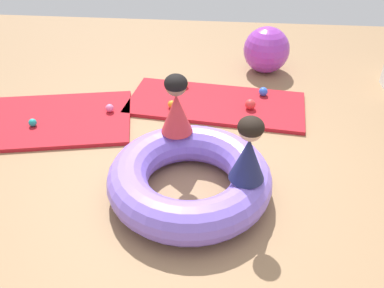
{
  "coord_description": "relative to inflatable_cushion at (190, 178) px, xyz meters",
  "views": [
    {
      "loc": [
        0.12,
        -2.53,
        2.17
      ],
      "look_at": [
        -0.12,
        0.07,
        0.34
      ],
      "focal_mm": 38.4,
      "sensor_mm": 36.0,
      "label": 1
    }
  ],
  "objects": [
    {
      "name": "ground_plane",
      "position": [
        0.12,
        0.13,
        -0.16
      ],
      "size": [
        8.0,
        8.0,
        0.0
      ],
      "primitive_type": "plane",
      "color": "#93704C"
    },
    {
      "name": "gym_mat_far_left",
      "position": [
        0.14,
        1.42,
        -0.14
      ],
      "size": [
        1.92,
        1.01,
        0.04
      ],
      "primitive_type": "cube",
      "rotation": [
        0.0,
        0.0,
        -0.11
      ],
      "color": "#B21923",
      "rests_on": "ground"
    },
    {
      "name": "gym_mat_far_right",
      "position": [
        -1.53,
        0.92,
        -0.14
      ],
      "size": [
        1.83,
        1.31,
        0.04
      ],
      "primitive_type": "cube",
      "rotation": [
        0.0,
        0.0,
        0.2
      ],
      "color": "#B21923",
      "rests_on": "ground"
    },
    {
      "name": "inflatable_cushion",
      "position": [
        0.0,
        0.0,
        0.0
      ],
      "size": [
        1.26,
        1.26,
        0.31
      ],
      "primitive_type": "torus",
      "color": "#8466E0",
      "rests_on": "ground"
    },
    {
      "name": "child_in_navy",
      "position": [
        0.42,
        -0.14,
        0.39
      ],
      "size": [
        0.26,
        0.26,
        0.49
      ],
      "rotation": [
        0.0,
        0.0,
        3.09
      ],
      "color": "navy",
      "rests_on": "inflatable_cushion"
    },
    {
      "name": "child_in_red",
      "position": [
        -0.14,
        0.41,
        0.4
      ],
      "size": [
        0.34,
        0.34,
        0.51
      ],
      "rotation": [
        0.0,
        0.0,
        2.0
      ],
      "color": "red",
      "rests_on": "inflatable_cushion"
    },
    {
      "name": "play_ball_blue",
      "position": [
        0.64,
        1.61,
        -0.07
      ],
      "size": [
        0.09,
        0.09,
        0.09
      ],
      "primitive_type": "sphere",
      "color": "blue",
      "rests_on": "gym_mat_far_left"
    },
    {
      "name": "play_ball_pink",
      "position": [
        -0.93,
        1.11,
        -0.07
      ],
      "size": [
        0.08,
        0.08,
        0.08
      ],
      "primitive_type": "sphere",
      "color": "pink",
      "rests_on": "gym_mat_far_right"
    },
    {
      "name": "play_ball_red",
      "position": [
        0.49,
        1.31,
        -0.06
      ],
      "size": [
        0.11,
        0.11,
        0.11
      ],
      "primitive_type": "sphere",
      "color": "red",
      "rests_on": "gym_mat_far_left"
    },
    {
      "name": "play_ball_yellow",
      "position": [
        -0.23,
        1.72,
        -0.07
      ],
      "size": [
        0.08,
        0.08,
        0.08
      ],
      "primitive_type": "sphere",
      "color": "yellow",
      "rests_on": "gym_mat_far_left"
    },
    {
      "name": "play_ball_teal",
      "position": [
        -1.59,
        0.78,
        -0.08
      ],
      "size": [
        0.08,
        0.08,
        0.08
      ],
      "primitive_type": "sphere",
      "color": "teal",
      "rests_on": "gym_mat_far_right"
    },
    {
      "name": "play_ball_orange",
      "position": [
        -0.31,
        1.25,
        -0.08
      ],
      "size": [
        0.08,
        0.08,
        0.08
      ],
      "primitive_type": "sphere",
      "color": "orange",
      "rests_on": "gym_mat_far_left"
    },
    {
      "name": "exercise_ball_large",
      "position": [
        0.69,
        2.33,
        0.12
      ],
      "size": [
        0.55,
        0.55,
        0.55
      ],
      "primitive_type": "sphere",
      "color": "purple",
      "rests_on": "ground"
    }
  ]
}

